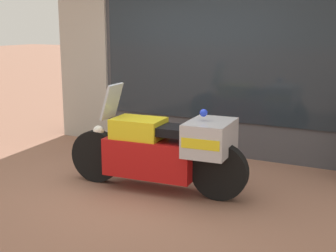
% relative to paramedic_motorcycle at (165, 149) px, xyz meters
% --- Properties ---
extents(ground_plane, '(60.00, 60.00, 0.00)m').
position_rel_paramedic_motorcycle_xyz_m(ground_plane, '(-0.27, -0.01, -0.53)').
color(ground_plane, '#8E604C').
extents(shop_building, '(5.45, 0.55, 3.43)m').
position_rel_paramedic_motorcycle_xyz_m(shop_building, '(-0.68, 1.99, 1.19)').
color(shop_building, '#424247').
rests_on(shop_building, ground).
extents(window_display, '(4.04, 0.30, 1.88)m').
position_rel_paramedic_motorcycle_xyz_m(window_display, '(0.14, 2.02, -0.08)').
color(window_display, slate).
rests_on(window_display, ground).
extents(paramedic_motorcycle, '(2.31, 0.72, 1.28)m').
position_rel_paramedic_motorcycle_xyz_m(paramedic_motorcycle, '(0.00, 0.00, 0.00)').
color(paramedic_motorcycle, black).
rests_on(paramedic_motorcycle, ground).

